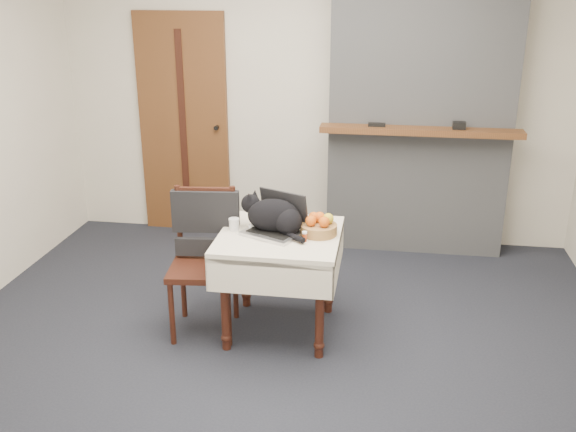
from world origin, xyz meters
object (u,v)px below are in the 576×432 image
Objects in this scene: cat at (275,216)px; side_table at (280,250)px; chair at (205,240)px; cream_jar at (234,224)px; pill_bottle at (305,236)px; laptop at (277,223)px; fruit_basket at (319,226)px; door at (184,125)px.

side_table is at bearing -21.87° from cat.
chair reaches higher than cat.
cream_jar reaches higher than pill_bottle.
chair is (-0.47, -0.02, -0.19)m from cat.
cream_jar is 0.50m from pill_bottle.
chair reaches higher than laptop.
cat reaches higher than side_table.
side_table is 1.64× the size of cat.
fruit_basket is at bearing 61.49° from pill_bottle.
fruit_basket is (0.07, 0.14, 0.02)m from pill_bottle.
pill_bottle is 0.16m from fruit_basket.
laptop is at bearing 146.86° from pill_bottle.
laptop reaches higher than cream_jar.
laptop is at bearing -3.60° from chair.
door is 2.09m from laptop.
fruit_basket is 0.77m from chair.
chair is (-0.76, -0.03, -0.14)m from fruit_basket.
cat is 0.29m from fruit_basket.
side_table is 0.34m from cream_jar.
cream_jar is at bearing -158.87° from cat.
door is at bearing 123.95° from side_table.
laptop reaches higher than side_table.
side_table is 1.75× the size of laptop.
door is at bearing 148.24° from laptop.
pill_bottle is at bearing -29.85° from side_table.
laptop is (1.16, -1.73, -0.23)m from door.
side_table is 0.80× the size of chair.
door is at bearing 116.81° from cream_jar.
door is 8.39× the size of fruit_basket.
cat is (-0.03, 0.03, 0.22)m from side_table.
fruit_basket is at bearing 25.92° from laptop.
laptop reaches higher than pill_bottle.
side_table is 0.23m from cat.
fruit_basket is (0.28, 0.01, -0.05)m from cat.
door is 30.54× the size of pill_bottle.
chair is at bearing -157.94° from cat.
chair reaches higher than fruit_basket.
door reaches higher than pill_bottle.
laptop reaches higher than fruit_basket.
cream_jar is 0.23m from chair.
fruit_basket is (0.56, 0.01, 0.01)m from cream_jar.
side_table is at bearing -27.31° from laptop.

